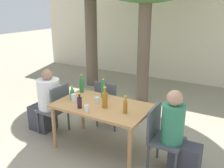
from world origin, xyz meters
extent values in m
plane|color=gray|center=(0.00, 0.00, 0.00)|extent=(30.00, 30.00, 0.00)
cube|color=beige|center=(0.00, 4.28, 1.40)|extent=(10.00, 0.08, 2.80)
cylinder|color=brown|center=(-0.28, 2.18, 1.20)|extent=(0.28, 0.28, 2.40)
cylinder|color=brown|center=(-2.05, 2.68, 1.25)|extent=(0.32, 0.32, 2.50)
cube|color=#B27F4C|center=(0.00, 0.00, 0.73)|extent=(1.45, 0.87, 0.04)
cylinder|color=#B27F4C|center=(-0.67, -0.38, 0.36)|extent=(0.06, 0.06, 0.71)
cylinder|color=#B27F4C|center=(0.67, -0.38, 0.36)|extent=(0.06, 0.06, 0.71)
cylinder|color=#B27F4C|center=(-0.67, 0.38, 0.36)|extent=(0.06, 0.06, 0.71)
cylinder|color=#B27F4C|center=(0.67, 0.38, 0.36)|extent=(0.06, 0.06, 0.71)
cube|color=#474C51|center=(-1.05, 0.00, 0.44)|extent=(0.44, 0.44, 0.04)
cube|color=#474C51|center=(-0.85, 0.00, 0.68)|extent=(0.04, 0.44, 0.45)
cylinder|color=#474C51|center=(-1.24, 0.19, 0.21)|extent=(0.04, 0.04, 0.42)
cylinder|color=#474C51|center=(-1.24, -0.19, 0.21)|extent=(0.04, 0.04, 0.42)
cylinder|color=#474C51|center=(-0.86, 0.19, 0.21)|extent=(0.04, 0.04, 0.42)
cylinder|color=#474C51|center=(-0.86, -0.19, 0.21)|extent=(0.04, 0.04, 0.42)
cube|color=#474C51|center=(1.05, 0.00, 0.44)|extent=(0.44, 0.44, 0.04)
cube|color=#474C51|center=(0.85, 0.00, 0.68)|extent=(0.04, 0.44, 0.45)
cylinder|color=#474C51|center=(1.24, -0.19, 0.21)|extent=(0.04, 0.04, 0.42)
cylinder|color=#474C51|center=(1.24, 0.19, 0.21)|extent=(0.04, 0.04, 0.42)
cylinder|color=#474C51|center=(0.86, -0.19, 0.21)|extent=(0.04, 0.04, 0.42)
cylinder|color=#474C51|center=(0.86, 0.19, 0.21)|extent=(0.04, 0.04, 0.42)
cube|color=#474C51|center=(-0.29, 0.76, 0.44)|extent=(0.44, 0.44, 0.04)
cube|color=#474C51|center=(-0.29, 0.56, 0.68)|extent=(0.44, 0.04, 0.45)
cylinder|color=#474C51|center=(-0.10, 0.95, 0.21)|extent=(0.04, 0.04, 0.42)
cylinder|color=#474C51|center=(-0.48, 0.95, 0.21)|extent=(0.04, 0.04, 0.42)
cylinder|color=#474C51|center=(-0.10, 0.57, 0.21)|extent=(0.04, 0.04, 0.42)
cylinder|color=#474C51|center=(-0.48, 0.57, 0.21)|extent=(0.04, 0.04, 0.42)
cube|color=#383842|center=(-1.31, 0.00, 0.23)|extent=(0.40, 0.35, 0.46)
cylinder|color=white|center=(-1.11, 0.00, 0.72)|extent=(0.39, 0.39, 0.53)
sphere|color=#936B51|center=(-1.11, 0.00, 1.07)|extent=(0.19, 0.19, 0.19)
cube|color=#383842|center=(1.31, 0.00, 0.23)|extent=(0.40, 0.27, 0.46)
cylinder|color=#337F5B|center=(1.11, 0.00, 0.72)|extent=(0.30, 0.30, 0.53)
sphere|color=tan|center=(1.11, 0.00, 1.08)|extent=(0.21, 0.21, 0.21)
cylinder|color=#331923|center=(-0.22, -0.27, 0.84)|extent=(0.07, 0.07, 0.17)
cylinder|color=#331923|center=(-0.22, -0.27, 0.95)|extent=(0.03, 0.03, 0.06)
cylinder|color=gold|center=(-0.22, -0.27, 0.98)|extent=(0.03, 0.03, 0.01)
cylinder|color=#287A38|center=(-0.62, 0.30, 0.87)|extent=(0.07, 0.07, 0.23)
cylinder|color=#287A38|center=(-0.62, 0.30, 1.02)|extent=(0.03, 0.03, 0.08)
cylinder|color=gold|center=(-0.62, 0.30, 1.07)|extent=(0.04, 0.04, 0.01)
cylinder|color=#9E661E|center=(0.44, -0.09, 0.85)|extent=(0.06, 0.06, 0.18)
cylinder|color=#9E661E|center=(0.44, -0.09, 0.97)|extent=(0.02, 0.02, 0.06)
cylinder|color=gold|center=(0.44, -0.09, 1.01)|extent=(0.03, 0.03, 0.01)
cylinder|color=#287A38|center=(-0.15, 0.27, 0.87)|extent=(0.06, 0.06, 0.23)
cylinder|color=#287A38|center=(-0.15, 0.27, 1.02)|extent=(0.03, 0.03, 0.08)
cylinder|color=gold|center=(-0.15, 0.27, 1.07)|extent=(0.03, 0.03, 0.01)
cylinder|color=#287A38|center=(-0.53, -0.06, 0.83)|extent=(0.06, 0.06, 0.16)
cylinder|color=#287A38|center=(-0.53, -0.06, 0.94)|extent=(0.03, 0.03, 0.06)
cylinder|color=gold|center=(-0.53, -0.06, 0.98)|extent=(0.03, 0.03, 0.01)
cylinder|color=#9E661E|center=(0.09, -0.07, 0.87)|extent=(0.08, 0.08, 0.23)
cylinder|color=#9E661E|center=(0.09, -0.07, 1.02)|extent=(0.03, 0.03, 0.08)
cylinder|color=gold|center=(0.09, -0.07, 1.07)|extent=(0.04, 0.04, 0.01)
cylinder|color=silver|center=(-0.05, -0.33, 0.80)|extent=(0.06, 0.06, 0.10)
cylinder|color=silver|center=(-0.11, 0.04, 0.80)|extent=(0.07, 0.07, 0.09)
cylinder|color=white|center=(-0.60, 0.01, 0.80)|extent=(0.07, 0.07, 0.09)
cylinder|color=silver|center=(-0.45, -0.12, 0.82)|extent=(0.08, 0.08, 0.12)
camera|label=1|loc=(1.92, -2.97, 2.23)|focal=40.00mm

